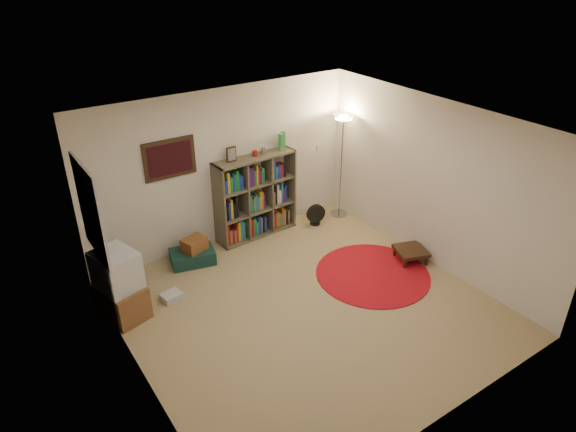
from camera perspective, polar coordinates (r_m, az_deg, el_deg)
name	(u,v)px	position (r m, az deg, el deg)	size (l,w,h in m)	color
room	(303,225)	(6.32, 1.64, -1.01)	(4.54, 4.54, 2.54)	#9D855C
bookshelf	(254,197)	(8.38, -3.81, 2.07)	(1.41, 0.47, 1.67)	brown
floor_lamp	(343,133)	(8.73, 6.13, 9.17)	(0.40, 0.40, 1.85)	#A6A5AA
floor_fan	(316,215)	(8.87, 3.10, 0.15)	(0.34, 0.20, 0.38)	black
tv_stand	(119,286)	(6.95, -18.22, -7.40)	(0.61, 0.75, 0.96)	brown
dvd_box	(171,296)	(7.31, -12.82, -8.69)	(0.29, 0.26, 0.09)	silver
suitcase	(193,257)	(7.99, -10.55, -4.45)	(0.73, 0.56, 0.21)	#12322C
wicker_basket	(194,244)	(7.89, -10.36, -3.10)	(0.41, 0.35, 0.20)	brown
paper_towel	(241,229)	(8.58, -5.24, -1.41)	(0.16, 0.16, 0.26)	silver
red_rug	(373,274)	(7.74, 9.39, -6.37)	(1.68, 1.68, 0.01)	maroon
side_table	(411,251)	(8.09, 13.51, -3.80)	(0.57, 0.57, 0.21)	black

